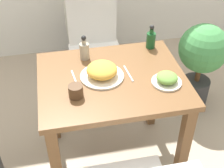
% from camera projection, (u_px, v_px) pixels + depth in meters
% --- Properties ---
extents(ground_plane, '(16.00, 16.00, 0.00)m').
position_uv_depth(ground_plane, '(112.00, 158.00, 2.26)').
color(ground_plane, tan).
extents(dining_table, '(0.86, 0.69, 0.73)m').
position_uv_depth(dining_table, '(112.00, 95.00, 1.90)').
color(dining_table, brown).
rests_on(dining_table, ground_plane).
extents(chair_far, '(0.42, 0.42, 0.91)m').
position_uv_depth(chair_far, '(95.00, 44.00, 2.53)').
color(chair_far, silver).
rests_on(chair_far, ground_plane).
extents(food_plate, '(0.25, 0.25, 0.09)m').
position_uv_depth(food_plate, '(102.00, 71.00, 1.79)').
color(food_plate, beige).
rests_on(food_plate, dining_table).
extents(side_plate, '(0.17, 0.17, 0.06)m').
position_uv_depth(side_plate, '(167.00, 79.00, 1.75)').
color(side_plate, beige).
rests_on(side_plate, dining_table).
extents(drink_cup, '(0.08, 0.08, 0.07)m').
position_uv_depth(drink_cup, '(76.00, 91.00, 1.66)').
color(drink_cup, '#4C331E').
rests_on(drink_cup, dining_table).
extents(sauce_bottle, '(0.06, 0.06, 0.16)m').
position_uv_depth(sauce_bottle, '(151.00, 39.00, 2.04)').
color(sauce_bottle, '#194C23').
rests_on(sauce_bottle, dining_table).
extents(condiment_bottle, '(0.06, 0.06, 0.16)m').
position_uv_depth(condiment_bottle, '(84.00, 50.00, 1.93)').
color(condiment_bottle, gray).
rests_on(condiment_bottle, dining_table).
extents(fork_utensil, '(0.03, 0.19, 0.00)m').
position_uv_depth(fork_utensil, '(75.00, 80.00, 1.79)').
color(fork_utensil, silver).
rests_on(fork_utensil, dining_table).
extents(spoon_utensil, '(0.02, 0.16, 0.00)m').
position_uv_depth(spoon_utensil, '(128.00, 73.00, 1.84)').
color(spoon_utensil, silver).
rests_on(spoon_utensil, dining_table).
extents(potted_plant_right, '(0.38, 0.38, 0.75)m').
position_uv_depth(potted_plant_right, '(202.00, 57.00, 2.44)').
color(potted_plant_right, '#333333').
rests_on(potted_plant_right, ground_plane).
extents(person_figure, '(0.34, 0.22, 1.17)m').
position_uv_depth(person_figure, '(85.00, 15.00, 2.79)').
color(person_figure, '#2D3347').
rests_on(person_figure, ground_plane).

